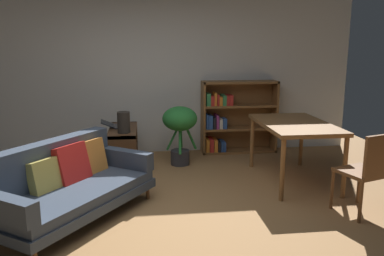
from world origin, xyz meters
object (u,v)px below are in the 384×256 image
at_px(fabric_couch, 66,183).
at_px(dining_table, 294,128).
at_px(dining_chair_near, 368,169).
at_px(potted_floor_plant, 180,125).
at_px(open_laptop, 116,125).
at_px(desk_speaker, 124,122).
at_px(media_console, 123,148).
at_px(bookshelf, 233,117).

bearing_deg(fabric_couch, dining_table, 15.88).
xyz_separation_m(fabric_couch, dining_table, (2.75, 0.78, 0.34)).
height_order(fabric_couch, dining_chair_near, dining_chair_near).
distance_m(fabric_couch, potted_floor_plant, 2.17).
relative_size(fabric_couch, open_laptop, 4.43).
relative_size(fabric_couch, potted_floor_plant, 2.20).
xyz_separation_m(desk_speaker, potted_floor_plant, (0.81, 0.25, -0.11)).
distance_m(fabric_couch, dining_chair_near, 3.14).
bearing_deg(media_console, open_laptop, 125.39).
distance_m(open_laptop, desk_speaker, 0.45).
bearing_deg(fabric_couch, bookshelf, 45.54).
bearing_deg(fabric_couch, open_laptop, 77.70).
bearing_deg(potted_floor_plant, dining_chair_near, -48.75).
height_order(media_console, dining_table, dining_table).
xyz_separation_m(dining_table, dining_chair_near, (0.37, -1.13, -0.20)).
bearing_deg(bookshelf, dining_chair_near, -72.62).
xyz_separation_m(media_console, dining_chair_near, (2.62, -2.06, 0.23)).
bearing_deg(dining_chair_near, dining_table, 108.05).
height_order(media_console, open_laptop, open_laptop).
distance_m(dining_table, bookshelf, 1.62).
bearing_deg(dining_table, potted_floor_plant, 147.47).
bearing_deg(dining_chair_near, desk_speaker, 145.49).
distance_m(fabric_couch, desk_speaker, 1.57).
xyz_separation_m(potted_floor_plant, dining_chair_near, (1.78, -2.03, -0.10)).
bearing_deg(dining_chair_near, bookshelf, 107.38).
xyz_separation_m(open_laptop, potted_floor_plant, (0.94, -0.17, 0.02)).
height_order(media_console, desk_speaker, desk_speaker).
bearing_deg(potted_floor_plant, dining_table, -32.53).
relative_size(open_laptop, desk_speaker, 1.49).
bearing_deg(desk_speaker, fabric_couch, -110.41).
xyz_separation_m(dining_chair_near, bookshelf, (-0.84, 2.67, 0.07)).
bearing_deg(bookshelf, potted_floor_plant, -145.67).
bearing_deg(potted_floor_plant, media_console, 178.21).
height_order(dining_chair_near, bookshelf, bookshelf).
height_order(open_laptop, potted_floor_plant, potted_floor_plant).
xyz_separation_m(desk_speaker, dining_table, (2.22, -0.65, -0.01)).
xyz_separation_m(media_console, open_laptop, (-0.10, 0.14, 0.32)).
bearing_deg(dining_chair_near, open_laptop, 141.07).
distance_m(media_console, dining_chair_near, 3.34).
relative_size(fabric_couch, media_console, 1.87).
bearing_deg(bookshelf, open_laptop, -165.74).
distance_m(desk_speaker, bookshelf, 1.97).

